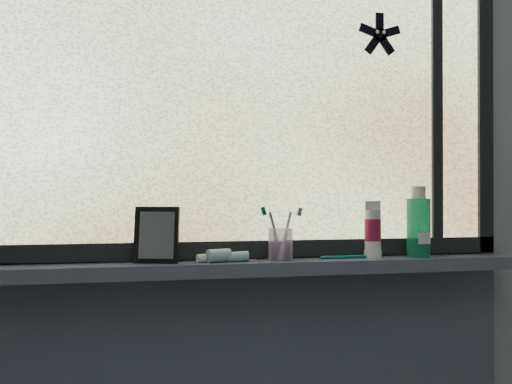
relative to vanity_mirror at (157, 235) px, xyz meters
The scene contains 13 objects.
wall_back 0.34m from the vanity_mirror, 13.79° to the left, with size 3.00×0.01×2.50m, color #9EA3A8.
windowsill 0.31m from the vanity_mirror, ahead, with size 1.62×0.14×0.04m, color #50556B.
window_pane 0.53m from the vanity_mirror, ahead, with size 1.50×0.01×1.00m, color silver.
frame_bottom 0.31m from the vanity_mirror, ahead, with size 1.60×0.03×0.05m, color black.
frame_right 1.16m from the vanity_mirror, ahead, with size 0.05×0.03×1.10m, color black.
frame_mullion 1.00m from the vanity_mirror, ahead, with size 0.04×0.03×1.00m, color black.
starfish_sticker 0.93m from the vanity_mirror, ahead, with size 0.15×0.02×0.15m, color black, non-canonical shape.
vanity_mirror is the anchor object (origin of this frame).
toothpaste_tube 0.21m from the vanity_mirror, ahead, with size 0.21×0.04×0.04m, color white, non-canonical shape.
toothbrush_cup 0.36m from the vanity_mirror, ahead, with size 0.07×0.07×0.09m, color #D3B0E9.
toothbrush_lying 0.58m from the vanity_mirror, ahead, with size 0.22×0.02×0.01m, color #0B5E65, non-canonical shape.
mouthwash_bottle 0.81m from the vanity_mirror, ahead, with size 0.07×0.07×0.18m, color #1FA36E.
cream_tube 0.66m from the vanity_mirror, ahead, with size 0.05×0.05×0.12m, color silver.
Camera 1 is at (-0.37, -0.40, 1.21)m, focal length 40.00 mm.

